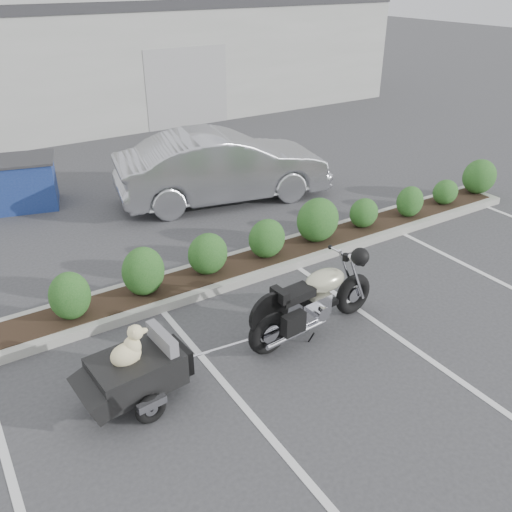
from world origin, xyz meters
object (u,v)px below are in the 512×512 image
pet_trailer (135,370)px  dumpster (17,183)px  motorcycle (315,301)px  sedan (223,166)px

pet_trailer → dumpster: size_ratio=0.97×
motorcycle → sedan: bearing=70.0°
motorcycle → pet_trailer: bearing=174.9°
dumpster → pet_trailer: bearing=-75.9°
motorcycle → dumpster: size_ratio=1.21×
pet_trailer → sedan: 6.87m
pet_trailer → dumpster: (0.07, 7.46, 0.10)m
motorcycle → pet_trailer: (-2.79, 0.02, -0.07)m
sedan → pet_trailer: bearing=153.0°
motorcycle → dumpster: bearing=105.2°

